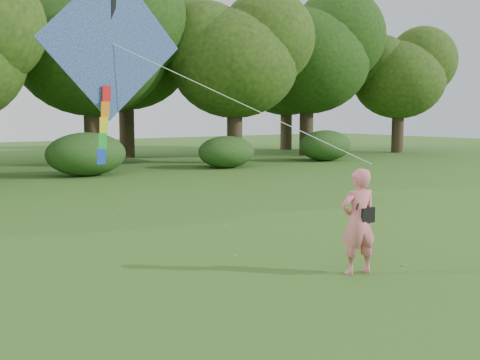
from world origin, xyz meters
TOP-DOWN VIEW (x-y plane):
  - ground at (0.00, 0.00)m, footprint 100.00×100.00m
  - man_kite_flyer at (0.69, 0.03)m, footprint 0.75×0.59m
  - crossbody_bag at (0.81, 0.00)m, footprint 0.43×0.20m
  - flying_kite at (-2.59, 2.53)m, footprint 4.83×2.80m
  - tree_line at (1.67, 22.88)m, footprint 54.70×15.30m
  - fallen_leaves at (1.36, 5.72)m, footprint 8.57×12.56m

SIDE VIEW (x-z plane):
  - ground at x=0.00m, z-range 0.00..0.00m
  - fallen_leaves at x=1.36m, z-range 0.00..0.01m
  - man_kite_flyer at x=0.69m, z-range 0.00..1.81m
  - crossbody_bag at x=0.81m, z-range 0.67..1.38m
  - flying_kite at x=-2.59m, z-range 2.18..5.48m
  - tree_line at x=1.67m, z-range 0.86..10.35m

